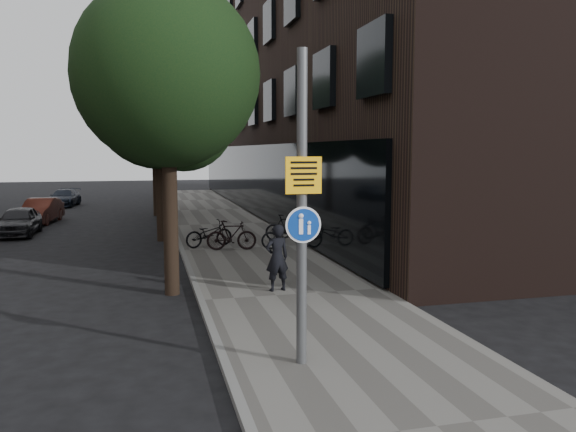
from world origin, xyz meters
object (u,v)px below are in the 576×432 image
object	(u,v)px
parked_car_near	(19,221)
signpost	(302,209)
parked_bike_facade_near	(287,235)
pedestrian	(277,258)

from	to	relation	value
parked_car_near	signpost	bearing A→B (deg)	-65.64
signpost	parked_car_near	distance (m)	18.57
signpost	parked_bike_facade_near	world-z (taller)	signpost
signpost	parked_bike_facade_near	bearing A→B (deg)	77.50
parked_car_near	pedestrian	bearing A→B (deg)	-55.78
signpost	parked_car_near	world-z (taller)	signpost
pedestrian	parked_bike_facade_near	distance (m)	5.92
pedestrian	parked_car_near	world-z (taller)	pedestrian
parked_bike_facade_near	parked_car_near	world-z (taller)	parked_car_near
signpost	pedestrian	xyz separation A→B (m)	(0.69, 4.65, -1.68)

